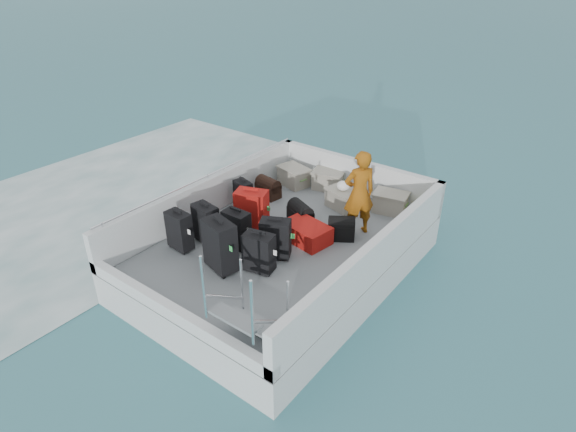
# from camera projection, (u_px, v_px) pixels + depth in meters

# --- Properties ---
(ground) EXTENTS (160.00, 160.00, 0.00)m
(ground) POSITION_uv_depth(u_px,v_px,m) (283.00, 271.00, 8.50)
(ground) COLOR #1C5B64
(ground) RESTS_ON ground
(wake_foam) EXTENTS (10.00, 10.00, 0.00)m
(wake_foam) POSITION_uv_depth(u_px,v_px,m) (118.00, 197.00, 11.04)
(wake_foam) COLOR white
(wake_foam) RESTS_ON ground
(ferry_hull) EXTENTS (3.60, 5.00, 0.60)m
(ferry_hull) POSITION_uv_depth(u_px,v_px,m) (283.00, 257.00, 8.35)
(ferry_hull) COLOR silver
(ferry_hull) RESTS_ON ground
(deck) EXTENTS (3.30, 4.70, 0.02)m
(deck) POSITION_uv_depth(u_px,v_px,m) (283.00, 242.00, 8.20)
(deck) COLOR slate
(deck) RESTS_ON ferry_hull
(deck_fittings) EXTENTS (3.60, 5.00, 0.90)m
(deck_fittings) POSITION_uv_depth(u_px,v_px,m) (288.00, 237.00, 7.61)
(deck_fittings) COLOR silver
(deck_fittings) RESTS_ON deck
(suitcase_0) EXTENTS (0.44, 0.27, 0.67)m
(suitcase_0) POSITION_uv_depth(u_px,v_px,m) (180.00, 231.00, 7.85)
(suitcase_0) COLOR black
(suitcase_0) RESTS_ON deck
(suitcase_1) EXTENTS (0.49, 0.33, 0.68)m
(suitcase_1) POSITION_uv_depth(u_px,v_px,m) (206.00, 224.00, 8.04)
(suitcase_1) COLOR black
(suitcase_1) RESTS_ON deck
(suitcase_2) EXTENTS (0.42, 0.32, 0.55)m
(suitcase_2) POSITION_uv_depth(u_px,v_px,m) (243.00, 195.00, 9.14)
(suitcase_2) COLOR black
(suitcase_2) RESTS_ON deck
(suitcase_3) EXTENTS (0.61, 0.44, 0.82)m
(suitcase_3) POSITION_uv_depth(u_px,v_px,m) (220.00, 246.00, 7.31)
(suitcase_3) COLOR black
(suitcase_3) RESTS_ON deck
(suitcase_4) EXTENTS (0.45, 0.27, 0.65)m
(suitcase_4) POSITION_uv_depth(u_px,v_px,m) (237.00, 230.00, 7.90)
(suitcase_4) COLOR black
(suitcase_4) RESTS_ON deck
(suitcase_5) EXTENTS (0.62, 0.50, 0.75)m
(suitcase_5) POSITION_uv_depth(u_px,v_px,m) (252.00, 211.00, 8.37)
(suitcase_5) COLOR #A7190C
(suitcase_5) RESTS_ON deck
(suitcase_6) EXTENTS (0.51, 0.37, 0.64)m
(suitcase_6) POSITION_uv_depth(u_px,v_px,m) (259.00, 253.00, 7.31)
(suitcase_6) COLOR black
(suitcase_6) RESTS_ON deck
(suitcase_7) EXTENTS (0.55, 0.46, 0.66)m
(suitcase_7) POSITION_uv_depth(u_px,v_px,m) (275.00, 239.00, 7.64)
(suitcase_7) COLOR black
(suitcase_7) RESTS_ON deck
(suitcase_8) EXTENTS (0.87, 0.65, 0.31)m
(suitcase_8) POSITION_uv_depth(u_px,v_px,m) (306.00, 233.00, 8.14)
(suitcase_8) COLOR #A7190C
(suitcase_8) RESTS_ON deck
(duffel_0) EXTENTS (0.52, 0.37, 0.32)m
(duffel_0) POSITION_uv_depth(u_px,v_px,m) (268.00, 189.00, 9.59)
(duffel_0) COLOR black
(duffel_0) RESTS_ON deck
(duffel_1) EXTENTS (0.58, 0.48, 0.32)m
(duffel_1) POSITION_uv_depth(u_px,v_px,m) (300.00, 215.00, 8.66)
(duffel_1) COLOR black
(duffel_1) RESTS_ON deck
(duffel_2) EXTENTS (0.53, 0.50, 0.32)m
(duffel_2) POSITION_uv_depth(u_px,v_px,m) (341.00, 230.00, 8.22)
(duffel_2) COLOR black
(duffel_2) RESTS_ON deck
(crate_0) EXTENTS (0.69, 0.56, 0.37)m
(crate_0) POSITION_uv_depth(u_px,v_px,m) (294.00, 177.00, 10.07)
(crate_0) COLOR gray
(crate_0) RESTS_ON deck
(crate_1) EXTENTS (0.69, 0.56, 0.36)m
(crate_1) POSITION_uv_depth(u_px,v_px,m) (328.00, 181.00, 9.91)
(crate_1) COLOR gray
(crate_1) RESTS_ON deck
(crate_2) EXTENTS (0.66, 0.54, 0.35)m
(crate_2) POSITION_uv_depth(u_px,v_px,m) (342.00, 200.00, 9.18)
(crate_2) COLOR gray
(crate_2) RESTS_ON deck
(crate_3) EXTENTS (0.66, 0.52, 0.36)m
(crate_3) POSITION_uv_depth(u_px,v_px,m) (390.00, 203.00, 9.04)
(crate_3) COLOR gray
(crate_3) RESTS_ON deck
(yellow_bag) EXTENTS (0.28, 0.26, 0.22)m
(yellow_bag) POSITION_uv_depth(u_px,v_px,m) (417.00, 211.00, 8.91)
(yellow_bag) COLOR yellow
(yellow_bag) RESTS_ON deck
(white_bag) EXTENTS (0.24, 0.24, 0.18)m
(white_bag) POSITION_uv_depth(u_px,v_px,m) (343.00, 187.00, 9.05)
(white_bag) COLOR white
(white_bag) RESTS_ON crate_2
(passenger) EXTENTS (0.63, 0.66, 1.52)m
(passenger) POSITION_uv_depth(u_px,v_px,m) (359.00, 193.00, 8.11)
(passenger) COLOR #C76B12
(passenger) RESTS_ON deck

